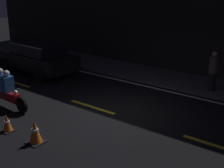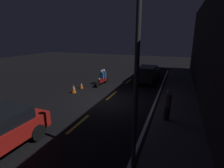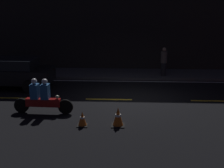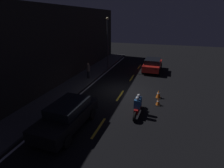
# 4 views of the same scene
# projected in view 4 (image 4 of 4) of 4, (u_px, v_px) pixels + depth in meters

# --- Properties ---
(ground_plane) EXTENTS (56.00, 56.00, 0.00)m
(ground_plane) POSITION_uv_depth(u_px,v_px,m) (123.00, 91.00, 14.60)
(ground_plane) COLOR black
(raised_curb) EXTENTS (28.00, 2.31, 0.13)m
(raised_curb) POSITION_uv_depth(u_px,v_px,m) (75.00, 84.00, 15.87)
(raised_curb) COLOR #424244
(raised_curb) RESTS_ON ground
(building_front) EXTENTS (28.00, 0.30, 6.73)m
(building_front) POSITION_uv_depth(u_px,v_px,m) (59.00, 47.00, 15.06)
(building_front) COLOR black
(building_front) RESTS_ON ground
(lane_dash_b) EXTENTS (2.00, 0.14, 0.01)m
(lane_dash_b) POSITION_uv_depth(u_px,v_px,m) (99.00, 128.00, 9.71)
(lane_dash_b) COLOR gold
(lane_dash_b) RESTS_ON ground
(lane_dash_c) EXTENTS (2.00, 0.14, 0.01)m
(lane_dash_c) POSITION_uv_depth(u_px,v_px,m) (120.00, 96.00, 13.71)
(lane_dash_c) COLOR gold
(lane_dash_c) RESTS_ON ground
(lane_dash_d) EXTENTS (2.00, 0.14, 0.01)m
(lane_dash_d) POSITION_uv_depth(u_px,v_px,m) (132.00, 78.00, 17.71)
(lane_dash_d) COLOR gold
(lane_dash_d) RESTS_ON ground
(lane_dash_e) EXTENTS (2.00, 0.14, 0.01)m
(lane_dash_e) POSITION_uv_depth(u_px,v_px,m) (139.00, 67.00, 21.70)
(lane_dash_e) COLOR gold
(lane_dash_e) RESTS_ON ground
(lane_solid_kerb) EXTENTS (25.20, 0.14, 0.01)m
(lane_solid_kerb) POSITION_uv_depth(u_px,v_px,m) (89.00, 86.00, 15.49)
(lane_solid_kerb) COLOR silver
(lane_solid_kerb) RESTS_ON ground
(van_black) EXTENTS (4.35, 1.98, 1.45)m
(van_black) POSITION_uv_depth(u_px,v_px,m) (67.00, 115.00, 9.51)
(van_black) COLOR black
(van_black) RESTS_ON ground
(taxi_red) EXTENTS (4.06, 1.98, 1.47)m
(taxi_red) POSITION_uv_depth(u_px,v_px,m) (152.00, 65.00, 19.56)
(taxi_red) COLOR red
(taxi_red) RESTS_ON ground
(motorcycle) EXTENTS (2.26, 0.39, 1.35)m
(motorcycle) POSITION_uv_depth(u_px,v_px,m) (138.00, 106.00, 10.82)
(motorcycle) COLOR black
(motorcycle) RESTS_ON ground
(traffic_cone_near) EXTENTS (0.37, 0.37, 0.52)m
(traffic_cone_near) POSITION_uv_depth(u_px,v_px,m) (158.00, 102.00, 12.13)
(traffic_cone_near) COLOR black
(traffic_cone_near) RESTS_ON ground
(traffic_cone_mid) EXTENTS (0.46, 0.46, 0.66)m
(traffic_cone_mid) POSITION_uv_depth(u_px,v_px,m) (158.00, 94.00, 13.19)
(traffic_cone_mid) COLOR black
(traffic_cone_mid) RESTS_ON ground
(pedestrian) EXTENTS (0.34, 0.34, 1.55)m
(pedestrian) POSITION_uv_depth(u_px,v_px,m) (88.00, 70.00, 16.98)
(pedestrian) COLOR black
(pedestrian) RESTS_ON raised_curb
(street_lamp) EXTENTS (0.28, 0.28, 5.76)m
(street_lamp) POSITION_uv_depth(u_px,v_px,m) (108.00, 42.00, 19.08)
(street_lamp) COLOR #333338
(street_lamp) RESTS_ON ground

